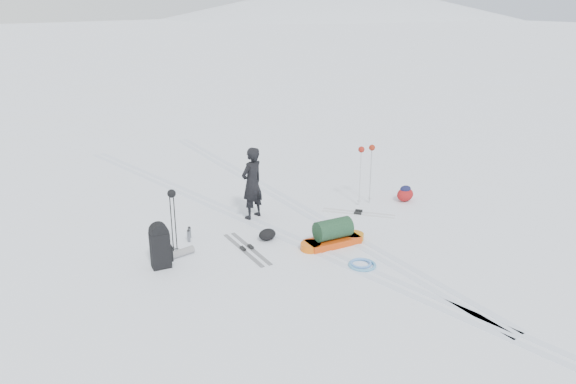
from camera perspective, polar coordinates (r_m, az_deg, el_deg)
name	(u,v)px	position (r m, az deg, el deg)	size (l,w,h in m)	color
ground	(291,239)	(11.80, 0.29, -4.76)	(200.00, 200.00, 0.00)	white
snow_hill_backdrop	(270,322)	(137.17, -1.83, -13.11)	(359.50, 192.00, 162.45)	silver
ski_tracks	(287,219)	(12.78, -0.08, -2.78)	(3.38, 17.97, 0.01)	silver
skier	(252,183)	(12.63, -3.68, 0.91)	(0.60, 0.40, 1.66)	black
pulk_sled	(333,235)	(11.48, 4.58, -4.39)	(1.51, 0.69, 0.56)	#CA3E0B
expedition_rucksack	(163,246)	(10.76, -12.60, -5.37)	(0.98, 0.42, 0.89)	black
ski_poles_black	(172,202)	(10.94, -11.70, -0.95)	(0.16, 0.17, 1.34)	black
ski_poles_silver	(366,155)	(13.46, 7.97, 3.71)	(0.47, 0.19, 1.47)	silver
touring_skis_grey	(247,249)	(11.35, -4.20, -5.77)	(0.52, 1.74, 0.06)	gray
touring_skis_white	(358,213)	(13.21, 7.15, -2.12)	(1.18, 1.54, 0.06)	silver
rope_coil	(362,264)	(10.76, 7.50, -7.29)	(0.64, 0.64, 0.06)	#4F94C0
small_daypack	(405,194)	(14.14, 11.82, -0.16)	(0.50, 0.40, 0.40)	maroon
thermos_pair	(189,234)	(11.88, -10.02, -4.25)	(0.19, 0.24, 0.27)	slate
stuff_sack	(267,235)	(11.70, -2.12, -4.34)	(0.43, 0.35, 0.24)	black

